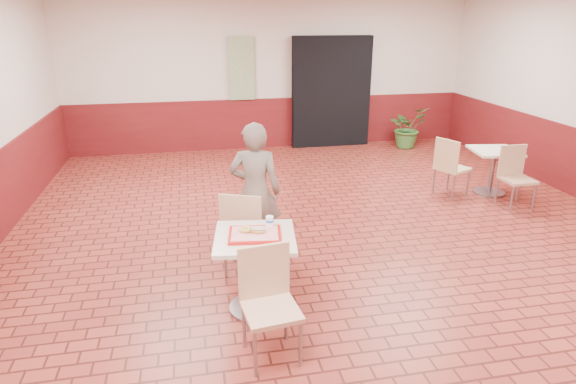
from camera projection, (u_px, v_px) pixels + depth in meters
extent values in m
cube|color=maroon|center=(347.00, 259.00, 5.42)|extent=(8.00, 10.00, 0.01)
cube|color=beige|center=(272.00, 73.00, 9.49)|extent=(8.00, 0.01, 3.00)
cube|color=#581112|center=(272.00, 123.00, 9.82)|extent=(8.00, 0.04, 1.00)
cube|color=black|center=(331.00, 92.00, 9.74)|extent=(1.60, 0.22, 2.20)
cube|color=gray|center=(242.00, 69.00, 9.29)|extent=(0.50, 0.03, 1.20)
cube|color=beige|center=(255.00, 238.00, 4.25)|extent=(0.71, 0.71, 0.04)
cylinder|color=gray|center=(256.00, 275.00, 4.38)|extent=(0.08, 0.08, 0.71)
cylinder|color=gray|center=(257.00, 307.00, 4.50)|extent=(0.51, 0.51, 0.03)
cube|color=tan|center=(271.00, 311.00, 3.72)|extent=(0.47, 0.47, 0.04)
cube|color=tan|center=(264.00, 271.00, 3.80)|extent=(0.42, 0.08, 0.46)
cylinder|color=gray|center=(255.00, 354.00, 3.59)|extent=(0.03, 0.03, 0.41)
cylinder|color=gray|center=(301.00, 344.00, 3.69)|extent=(0.03, 0.03, 0.41)
cylinder|color=gray|center=(244.00, 326.00, 3.90)|extent=(0.03, 0.03, 0.41)
cylinder|color=gray|center=(286.00, 318.00, 4.01)|extent=(0.03, 0.03, 0.41)
cube|color=tan|center=(247.00, 233.00, 5.03)|extent=(0.56, 0.56, 0.04)
cube|color=tan|center=(241.00, 217.00, 4.76)|extent=(0.41, 0.19, 0.47)
cylinder|color=gray|center=(268.00, 246.00, 5.24)|extent=(0.03, 0.03, 0.42)
cylinder|color=gray|center=(236.00, 243.00, 5.31)|extent=(0.03, 0.03, 0.42)
cylinder|color=gray|center=(260.00, 262.00, 4.90)|extent=(0.03, 0.03, 0.42)
cylinder|color=gray|center=(225.00, 259.00, 4.97)|extent=(0.03, 0.03, 0.42)
imported|color=#6D6155|center=(255.00, 192.00, 5.24)|extent=(0.64, 0.50, 1.54)
cube|color=#B0120D|center=(255.00, 235.00, 4.24)|extent=(0.46, 0.36, 0.03)
cube|color=#E18585|center=(255.00, 233.00, 4.23)|extent=(0.41, 0.31, 0.00)
torus|color=gold|center=(245.00, 229.00, 4.27)|extent=(0.13, 0.13, 0.04)
ellipsoid|color=gold|center=(259.00, 231.00, 4.23)|extent=(0.14, 0.09, 0.04)
cube|color=white|center=(259.00, 229.00, 4.22)|extent=(0.13, 0.08, 0.01)
ellipsoid|color=#C2451B|center=(252.00, 232.00, 4.23)|extent=(0.03, 0.03, 0.02)
cylinder|color=white|center=(270.00, 221.00, 4.36)|extent=(0.07, 0.07, 0.09)
cylinder|color=blue|center=(270.00, 221.00, 4.36)|extent=(0.07, 0.07, 0.02)
cube|color=beige|center=(495.00, 151.00, 7.18)|extent=(0.65, 0.65, 0.04)
cylinder|color=gray|center=(492.00, 173.00, 7.30)|extent=(0.07, 0.07, 0.65)
cylinder|color=gray|center=(489.00, 192.00, 7.41)|extent=(0.47, 0.47, 0.03)
cube|color=#D7B881|center=(452.00, 168.00, 7.18)|extent=(0.54, 0.54, 0.04)
cube|color=#D7B881|center=(446.00, 155.00, 7.00)|extent=(0.20, 0.39, 0.45)
cylinder|color=gray|center=(468.00, 183.00, 7.22)|extent=(0.03, 0.03, 0.40)
cylinder|color=gray|center=(448.00, 177.00, 7.49)|extent=(0.03, 0.03, 0.40)
cylinder|color=gray|center=(453.00, 188.00, 7.03)|extent=(0.03, 0.03, 0.40)
cylinder|color=gray|center=(434.00, 181.00, 7.30)|extent=(0.03, 0.03, 0.40)
cube|color=tan|center=(517.00, 180.00, 6.72)|extent=(0.40, 0.40, 0.04)
cube|color=tan|center=(512.00, 160.00, 6.81)|extent=(0.40, 0.03, 0.44)
cylinder|color=gray|center=(512.00, 199.00, 6.61)|extent=(0.03, 0.03, 0.39)
cylinder|color=gray|center=(534.00, 198.00, 6.67)|extent=(0.03, 0.03, 0.39)
cylinder|color=gray|center=(497.00, 191.00, 6.92)|extent=(0.03, 0.03, 0.39)
cylinder|color=gray|center=(518.00, 189.00, 6.99)|extent=(0.03, 0.03, 0.39)
imported|color=#34692A|center=(407.00, 127.00, 9.82)|extent=(0.93, 0.88, 0.84)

